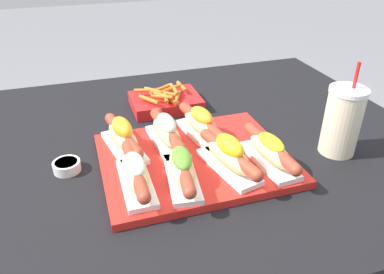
{
  "coord_description": "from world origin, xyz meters",
  "views": [
    {
      "loc": [
        -0.18,
        -0.8,
        1.23
      ],
      "look_at": [
        0.05,
        -0.09,
        0.79
      ],
      "focal_mm": 35.0,
      "sensor_mm": 36.0,
      "label": 1
    }
  ],
  "objects_px": {
    "hot_dog_3": "(270,150)",
    "serving_tray": "(195,159)",
    "hot_dog_1": "(182,167)",
    "hot_dog_2": "(229,155)",
    "hot_dog_6": "(201,124)",
    "drink_cup": "(342,121)",
    "fries_basket": "(166,101)",
    "sauce_bowl": "(67,166)",
    "hot_dog_4": "(123,136)",
    "hot_dog_0": "(135,172)",
    "hot_dog_5": "(167,132)"
  },
  "relations": [
    {
      "from": "hot_dog_3",
      "to": "hot_dog_2",
      "type": "bearing_deg",
      "value": 176.91
    },
    {
      "from": "serving_tray",
      "to": "drink_cup",
      "type": "height_order",
      "value": "drink_cup"
    },
    {
      "from": "hot_dog_1",
      "to": "hot_dog_3",
      "type": "height_order",
      "value": "hot_dog_1"
    },
    {
      "from": "hot_dog_6",
      "to": "hot_dog_5",
      "type": "bearing_deg",
      "value": -171.88
    },
    {
      "from": "serving_tray",
      "to": "hot_dog_1",
      "type": "xyz_separation_m",
      "value": [
        -0.05,
        -0.08,
        0.04
      ]
    },
    {
      "from": "hot_dog_3",
      "to": "serving_tray",
      "type": "bearing_deg",
      "value": 152.85
    },
    {
      "from": "serving_tray",
      "to": "hot_dog_1",
      "type": "bearing_deg",
      "value": -124.02
    },
    {
      "from": "hot_dog_4",
      "to": "sauce_bowl",
      "type": "xyz_separation_m",
      "value": [
        -0.13,
        -0.02,
        -0.04
      ]
    },
    {
      "from": "hot_dog_0",
      "to": "serving_tray",
      "type": "bearing_deg",
      "value": 24.68
    },
    {
      "from": "hot_dog_0",
      "to": "hot_dog_6",
      "type": "height_order",
      "value": "hot_dog_6"
    },
    {
      "from": "hot_dog_6",
      "to": "hot_dog_4",
      "type": "bearing_deg",
      "value": -178.52
    },
    {
      "from": "fries_basket",
      "to": "hot_dog_1",
      "type": "bearing_deg",
      "value": -99.27
    },
    {
      "from": "sauce_bowl",
      "to": "hot_dog_6",
      "type": "bearing_deg",
      "value": 4.59
    },
    {
      "from": "hot_dog_2",
      "to": "hot_dog_1",
      "type": "bearing_deg",
      "value": -175.71
    },
    {
      "from": "serving_tray",
      "to": "sauce_bowl",
      "type": "distance_m",
      "value": 0.29
    },
    {
      "from": "hot_dog_1",
      "to": "hot_dog_5",
      "type": "distance_m",
      "value": 0.15
    },
    {
      "from": "hot_dog_5",
      "to": "sauce_bowl",
      "type": "bearing_deg",
      "value": -176.76
    },
    {
      "from": "hot_dog_6",
      "to": "hot_dog_0",
      "type": "bearing_deg",
      "value": -141.9
    },
    {
      "from": "hot_dog_3",
      "to": "hot_dog_4",
      "type": "height_order",
      "value": "hot_dog_4"
    },
    {
      "from": "hot_dog_3",
      "to": "sauce_bowl",
      "type": "xyz_separation_m",
      "value": [
        -0.43,
        0.13,
        -0.04
      ]
    },
    {
      "from": "serving_tray",
      "to": "hot_dog_2",
      "type": "xyz_separation_m",
      "value": [
        0.05,
        -0.07,
        0.04
      ]
    },
    {
      "from": "hot_dog_6",
      "to": "drink_cup",
      "type": "distance_m",
      "value": 0.33
    },
    {
      "from": "hot_dog_5",
      "to": "hot_dog_0",
      "type": "bearing_deg",
      "value": -126.58
    },
    {
      "from": "hot_dog_1",
      "to": "serving_tray",
      "type": "bearing_deg",
      "value": 55.98
    },
    {
      "from": "hot_dog_0",
      "to": "hot_dog_1",
      "type": "bearing_deg",
      "value": -7.1
    },
    {
      "from": "hot_dog_2",
      "to": "fries_basket",
      "type": "relative_size",
      "value": 1.05
    },
    {
      "from": "hot_dog_6",
      "to": "fries_basket",
      "type": "distance_m",
      "value": 0.23
    },
    {
      "from": "hot_dog_6",
      "to": "drink_cup",
      "type": "xyz_separation_m",
      "value": [
        0.3,
        -0.14,
        0.03
      ]
    },
    {
      "from": "hot_dog_6",
      "to": "serving_tray",
      "type": "bearing_deg",
      "value": -118.4
    },
    {
      "from": "hot_dog_2",
      "to": "fries_basket",
      "type": "xyz_separation_m",
      "value": [
        -0.04,
        0.38,
        -0.03
      ]
    },
    {
      "from": "hot_dog_0",
      "to": "hot_dog_2",
      "type": "bearing_deg",
      "value": -1.04
    },
    {
      "from": "hot_dog_1",
      "to": "hot_dog_4",
      "type": "relative_size",
      "value": 1.01
    },
    {
      "from": "serving_tray",
      "to": "drink_cup",
      "type": "distance_m",
      "value": 0.36
    },
    {
      "from": "hot_dog_4",
      "to": "hot_dog_5",
      "type": "bearing_deg",
      "value": -4.29
    },
    {
      "from": "hot_dog_4",
      "to": "fries_basket",
      "type": "distance_m",
      "value": 0.28
    },
    {
      "from": "hot_dog_6",
      "to": "sauce_bowl",
      "type": "height_order",
      "value": "hot_dog_6"
    },
    {
      "from": "hot_dog_2",
      "to": "hot_dog_6",
      "type": "distance_m",
      "value": 0.16
    },
    {
      "from": "hot_dog_5",
      "to": "drink_cup",
      "type": "distance_m",
      "value": 0.41
    },
    {
      "from": "hot_dog_3",
      "to": "drink_cup",
      "type": "bearing_deg",
      "value": 5.52
    },
    {
      "from": "hot_dog_3",
      "to": "drink_cup",
      "type": "height_order",
      "value": "drink_cup"
    },
    {
      "from": "hot_dog_1",
      "to": "hot_dog_0",
      "type": "bearing_deg",
      "value": 172.9
    },
    {
      "from": "hot_dog_0",
      "to": "drink_cup",
      "type": "height_order",
      "value": "drink_cup"
    },
    {
      "from": "hot_dog_4",
      "to": "sauce_bowl",
      "type": "height_order",
      "value": "hot_dog_4"
    },
    {
      "from": "hot_dog_5",
      "to": "hot_dog_1",
      "type": "bearing_deg",
      "value": -93.29
    },
    {
      "from": "serving_tray",
      "to": "hot_dog_6",
      "type": "distance_m",
      "value": 0.1
    },
    {
      "from": "hot_dog_1",
      "to": "hot_dog_3",
      "type": "distance_m",
      "value": 0.2
    },
    {
      "from": "hot_dog_4",
      "to": "drink_cup",
      "type": "distance_m",
      "value": 0.51
    },
    {
      "from": "drink_cup",
      "to": "hot_dog_6",
      "type": "bearing_deg",
      "value": 154.65
    },
    {
      "from": "sauce_bowl",
      "to": "hot_dog_1",
      "type": "bearing_deg",
      "value": -30.84
    },
    {
      "from": "hot_dog_0",
      "to": "hot_dog_4",
      "type": "relative_size",
      "value": 1.02
    }
  ]
}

